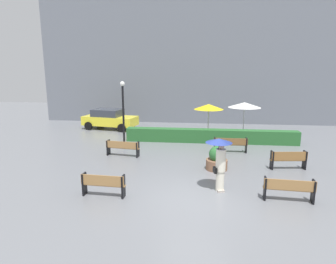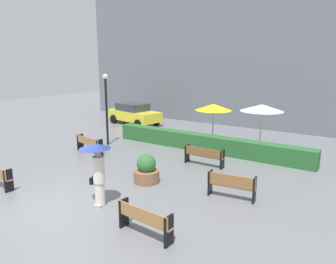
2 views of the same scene
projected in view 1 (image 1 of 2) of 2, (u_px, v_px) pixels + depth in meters
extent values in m
plane|color=slate|center=(194.00, 197.00, 10.57)|extent=(60.00, 60.00, 0.00)
cube|color=#9E7242|center=(104.00, 185.00, 10.59)|extent=(1.64, 0.31, 0.04)
cube|color=#9E7242|center=(102.00, 181.00, 10.42)|extent=(1.63, 0.13, 0.39)
cube|color=black|center=(84.00, 184.00, 10.70)|extent=(0.08, 0.32, 0.85)
cube|color=black|center=(123.00, 187.00, 10.45)|extent=(0.08, 0.32, 0.85)
cube|color=brown|center=(230.00, 144.00, 16.36)|extent=(1.89, 0.30, 0.04)
cube|color=brown|center=(231.00, 142.00, 16.17)|extent=(1.88, 0.06, 0.38)
cube|color=black|center=(214.00, 144.00, 16.44)|extent=(0.06, 0.38, 0.84)
cube|color=black|center=(246.00, 145.00, 16.26)|extent=(0.06, 0.38, 0.84)
cube|color=olive|center=(288.00, 160.00, 13.53)|extent=(1.68, 0.45, 0.04)
cube|color=olive|center=(290.00, 156.00, 13.34)|extent=(1.66, 0.25, 0.42)
cube|color=black|center=(272.00, 160.00, 13.50)|extent=(0.10, 0.35, 0.87)
cube|color=black|center=(305.00, 160.00, 13.51)|extent=(0.10, 0.35, 0.87)
cube|color=#9E7242|center=(123.00, 148.00, 15.62)|extent=(1.86, 0.53, 0.04)
cube|color=#9E7242|center=(122.00, 145.00, 15.43)|extent=(1.82, 0.30, 0.37)
cube|color=black|center=(108.00, 147.00, 15.82)|extent=(0.11, 0.38, 0.84)
cube|color=black|center=(138.00, 150.00, 15.40)|extent=(0.11, 0.38, 0.84)
cube|color=#9E7242|center=(289.00, 189.00, 10.19)|extent=(1.74, 0.37, 0.04)
cube|color=#9E7242|center=(290.00, 185.00, 10.01)|extent=(1.73, 0.17, 0.37)
cube|color=black|center=(265.00, 188.00, 10.32)|extent=(0.08, 0.35, 0.83)
cube|color=black|center=(313.00, 192.00, 10.03)|extent=(0.08, 0.35, 0.83)
cylinder|color=silver|center=(220.00, 181.00, 11.07)|extent=(0.32, 0.32, 0.80)
cube|color=#B2A599|center=(220.00, 190.00, 11.09)|extent=(0.33, 0.37, 0.08)
cylinder|color=silver|center=(221.00, 160.00, 10.90)|extent=(0.38, 0.38, 0.86)
sphere|color=tan|center=(221.00, 146.00, 10.79)|extent=(0.21, 0.21, 0.21)
cube|color=black|center=(215.00, 170.00, 10.93)|extent=(0.16, 0.30, 0.22)
cylinder|color=black|center=(219.00, 152.00, 10.82)|extent=(0.02, 0.02, 0.90)
cone|color=navy|center=(219.00, 141.00, 10.73)|extent=(1.00, 1.00, 0.16)
cylinder|color=brown|center=(217.00, 164.00, 13.50)|extent=(1.00, 1.00, 0.48)
sphere|color=#2D6B33|center=(217.00, 154.00, 13.39)|extent=(0.75, 0.75, 0.75)
cylinder|color=black|center=(123.00, 117.00, 17.01)|extent=(0.12, 0.12, 3.69)
sphere|color=white|center=(122.00, 84.00, 16.60)|extent=(0.28, 0.28, 0.28)
cylinder|color=silver|center=(208.00, 123.00, 19.53)|extent=(0.06, 0.06, 2.18)
cone|color=yellow|center=(209.00, 107.00, 19.30)|extent=(1.97, 1.97, 0.35)
cylinder|color=silver|center=(244.00, 121.00, 19.89)|extent=(0.06, 0.06, 2.26)
cone|color=white|center=(244.00, 105.00, 19.66)|extent=(2.21, 2.21, 0.35)
cube|color=#28602D|center=(211.00, 136.00, 18.55)|extent=(10.92, 0.70, 0.86)
cube|color=slate|center=(200.00, 55.00, 24.90)|extent=(28.00, 1.20, 11.79)
cube|color=yellow|center=(110.00, 121.00, 22.89)|extent=(4.45, 2.50, 0.70)
cube|color=#333842|center=(108.00, 113.00, 22.82)|extent=(2.46, 1.99, 0.55)
cylinder|color=black|center=(131.00, 124.00, 23.37)|extent=(0.67, 0.33, 0.64)
cylinder|color=black|center=(122.00, 128.00, 21.74)|extent=(0.67, 0.33, 0.64)
cylinder|color=black|center=(100.00, 122.00, 24.20)|extent=(0.67, 0.33, 0.64)
cylinder|color=black|center=(89.00, 126.00, 22.56)|extent=(0.67, 0.33, 0.64)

